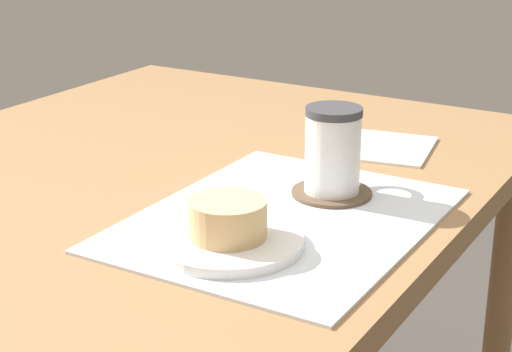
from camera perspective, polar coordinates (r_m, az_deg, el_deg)
The scene contains 7 objects.
dining_table at distance 1.15m, azimuth -9.66°, elevation -4.40°, with size 1.31×0.86×0.71m.
placemat at distance 1.03m, azimuth 1.92°, elevation -2.91°, with size 0.41×0.32×0.00m, color white.
pastry_plate at distance 0.95m, azimuth -1.88°, elevation -4.38°, with size 0.17×0.17×0.01m, color white.
pastry at distance 0.94m, azimuth -1.90°, elevation -2.84°, with size 0.09×0.09×0.04m, color #E5BC7F.
coffee_coaster at distance 1.10m, azimuth 5.06°, elevation -1.11°, with size 0.10×0.10×0.01m, color brown.
coffee_mug at distance 1.08m, azimuth 5.21°, elevation 1.78°, with size 0.10×0.07×0.11m.
paper_napkin at distance 1.31m, azimuth 8.28°, elevation 1.94°, with size 0.15×0.15×0.00m, color white.
Camera 1 is at (-0.79, -0.69, 1.11)m, focal length 60.00 mm.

